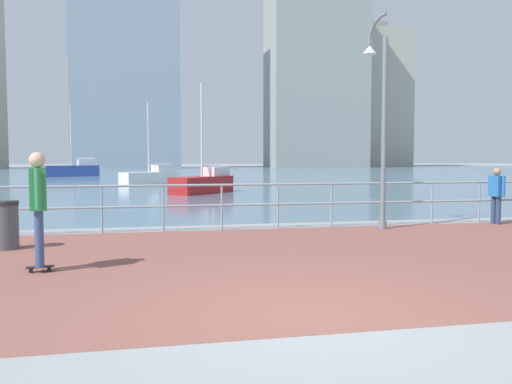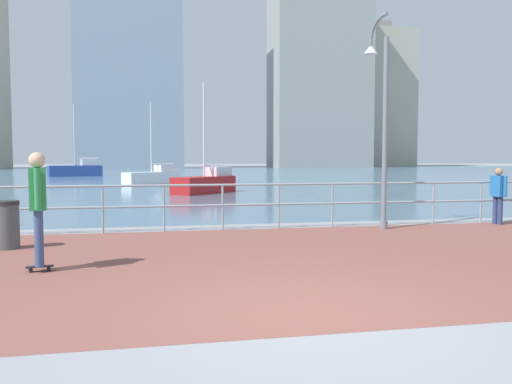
# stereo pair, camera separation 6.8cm
# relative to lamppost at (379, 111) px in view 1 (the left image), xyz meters

# --- Properties ---
(ground) EXTENTS (220.00, 220.00, 0.00)m
(ground) POSITION_rel_lamppost_xyz_m (-3.86, 33.45, -2.91)
(ground) COLOR gray
(brick_paving) EXTENTS (28.00, 7.70, 0.01)m
(brick_paving) POSITION_rel_lamppost_xyz_m (-3.86, -3.41, -2.90)
(brick_paving) COLOR brown
(brick_paving) RESTS_ON ground
(harbor_water) EXTENTS (180.00, 88.00, 0.00)m
(harbor_water) POSITION_rel_lamppost_xyz_m (-3.86, 45.44, -2.90)
(harbor_water) COLOR slate
(harbor_water) RESTS_ON ground
(waterfront_railing) EXTENTS (25.25, 0.06, 1.13)m
(waterfront_railing) POSITION_rel_lamppost_xyz_m (-3.86, 0.44, -2.13)
(waterfront_railing) COLOR #8C99A3
(waterfront_railing) RESTS_ON ground
(lamppost) EXTENTS (0.45, 0.79, 5.25)m
(lamppost) POSITION_rel_lamppost_xyz_m (0.00, 0.00, 0.00)
(lamppost) COLOR slate
(lamppost) RESTS_ON ground
(skateboarder) EXTENTS (0.41, 0.56, 1.83)m
(skateboarder) POSITION_rel_lamppost_xyz_m (-7.25, -3.64, -1.80)
(skateboarder) COLOR black
(skateboarder) RESTS_ON ground
(bystander) EXTENTS (0.29, 0.56, 1.49)m
(bystander) POSITION_rel_lamppost_xyz_m (3.39, 0.09, -2.04)
(bystander) COLOR navy
(bystander) RESTS_ON ground
(trash_bin) EXTENTS (0.46, 0.46, 0.93)m
(trash_bin) POSITION_rel_lamppost_xyz_m (-8.28, -1.37, -2.44)
(trash_bin) COLOR #474C51
(trash_bin) RESTS_ON ground
(sailboat_blue) EXTENTS (3.86, 3.16, 5.41)m
(sailboat_blue) POSITION_rel_lamppost_xyz_m (-5.38, 23.22, -2.39)
(sailboat_blue) COLOR white
(sailboat_blue) RESTS_ON ground
(sailboat_navy) EXTENTS (5.07, 3.00, 6.81)m
(sailboat_navy) POSITION_rel_lamppost_xyz_m (-12.45, 40.20, -2.26)
(sailboat_navy) COLOR #284799
(sailboat_navy) RESTS_ON ground
(sailboat_yellow) EXTENTS (3.49, 3.67, 5.43)m
(sailboat_yellow) POSITION_rel_lamppost_xyz_m (-2.86, 13.98, -2.39)
(sailboat_yellow) COLOR #B21E1E
(sailboat_yellow) RESTS_ON ground
(tower_concrete) EXTENTS (15.04, 12.13, 30.60)m
(tower_concrete) POSITION_rel_lamppost_xyz_m (41.72, 94.83, 11.56)
(tower_concrete) COLOR #B2AD99
(tower_concrete) RESTS_ON ground
(tower_glass) EXTENTS (17.35, 10.25, 44.01)m
(tower_glass) POSITION_rel_lamppost_xyz_m (-8.77, 79.67, 18.27)
(tower_glass) COLOR #8493A3
(tower_glass) RESTS_ON ground
(tower_beige) EXTENTS (17.81, 10.40, 37.37)m
(tower_beige) POSITION_rel_lamppost_xyz_m (25.63, 82.83, 14.95)
(tower_beige) COLOR #939993
(tower_beige) RESTS_ON ground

